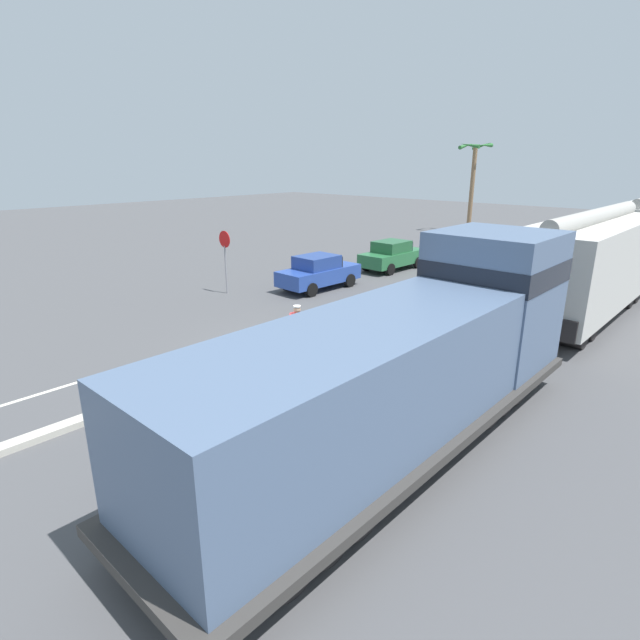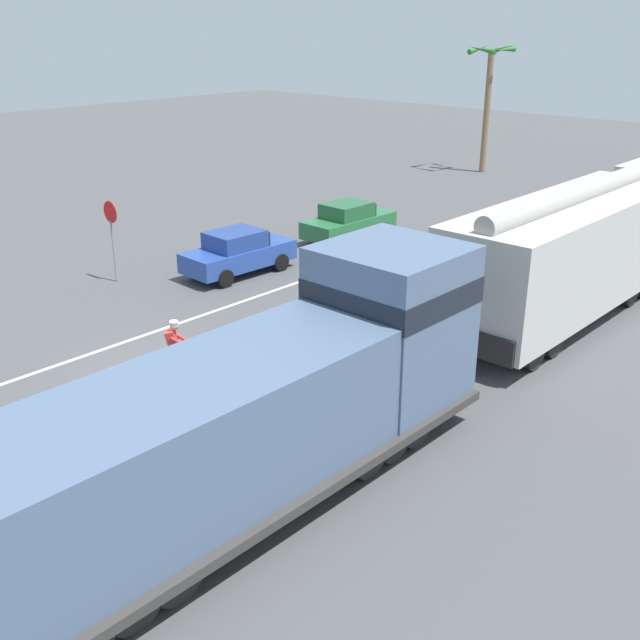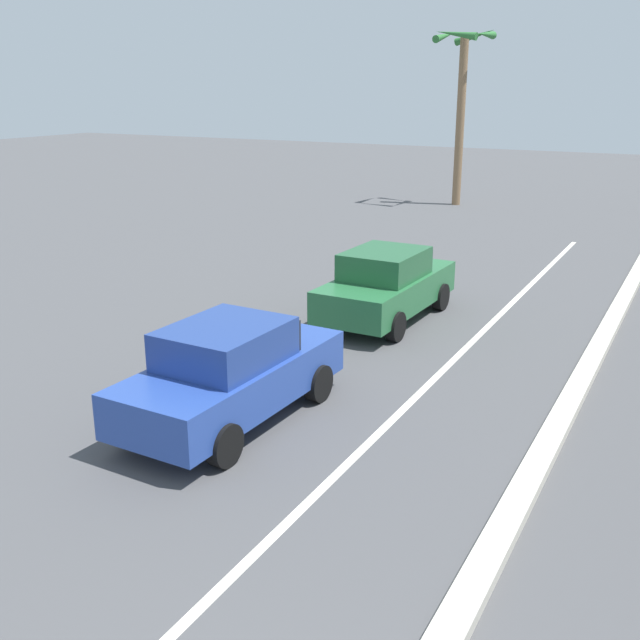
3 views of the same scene
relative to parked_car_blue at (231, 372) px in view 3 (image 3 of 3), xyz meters
name	(u,v)px [view 3 (image 3 of 3)]	position (x,y,z in m)	size (l,w,h in m)	color
median_curb	(508,521)	(4.66, -0.96, -0.74)	(0.36, 36.00, 0.16)	beige
lane_stripe	(331,479)	(2.26, -0.96, -0.81)	(0.14, 36.00, 0.01)	silver
parked_car_blue	(231,372)	(0.00, 0.00, 0.00)	(1.95, 4.26, 1.62)	#28479E
parked_car_green	(387,285)	(0.05, 6.06, 0.00)	(1.92, 4.24, 1.62)	#286B3D
palm_tree_near	(462,84)	(-3.89, 23.12, 4.27)	(2.26, 2.35, 7.41)	#846647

